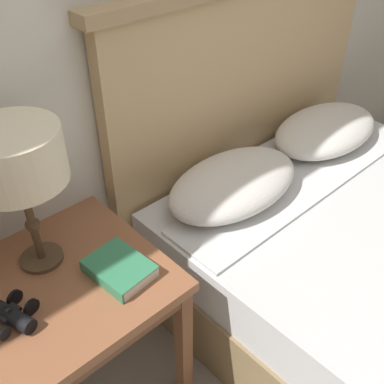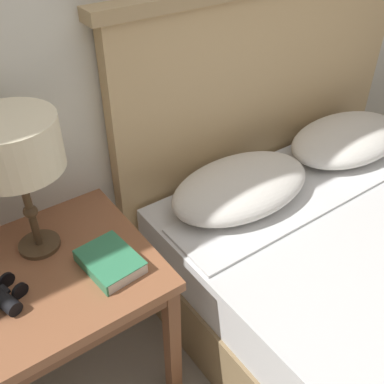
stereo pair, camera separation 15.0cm
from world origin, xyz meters
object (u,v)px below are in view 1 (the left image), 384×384
book_on_nightstand (119,269)px  binoculars_pair (10,314)px  nightstand (65,296)px  table_lamp (14,160)px

book_on_nightstand → binoculars_pair: 0.32m
nightstand → book_on_nightstand: book_on_nightstand is taller
book_on_nightstand → nightstand: bearing=143.2°
nightstand → binoculars_pair: size_ratio=3.61×
book_on_nightstand → table_lamp: bearing=123.9°
book_on_nightstand → binoculars_pair: binoculars_pair is taller
nightstand → table_lamp: 0.46m
nightstand → table_lamp: size_ratio=1.31×
table_lamp → book_on_nightstand: size_ratio=2.21×
book_on_nightstand → binoculars_pair: size_ratio=1.25×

